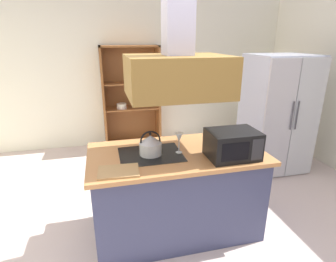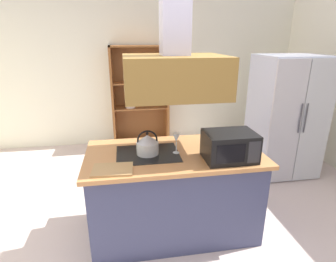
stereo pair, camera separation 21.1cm
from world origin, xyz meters
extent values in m
plane|color=beige|center=(0.00, 0.00, 0.00)|extent=(7.80, 7.80, 0.00)
cube|color=#EBE8CB|center=(0.00, 3.00, 1.35)|extent=(6.00, 0.12, 2.70)
cube|color=#363B5A|center=(0.14, 0.24, 0.43)|extent=(1.64, 0.84, 0.86)
cube|color=#B67A45|center=(0.14, 0.24, 0.88)|extent=(1.72, 0.92, 0.04)
cube|color=black|center=(-0.12, 0.24, 0.90)|extent=(0.60, 0.48, 0.00)
cube|color=brown|center=(0.14, 0.24, 1.64)|extent=(0.90, 0.70, 0.36)
cube|color=#B2B0C7|center=(0.14, 0.24, 2.26)|extent=(0.24, 0.24, 0.88)
cube|color=#AFB6C9|center=(2.00, 1.32, 0.87)|extent=(0.90, 0.72, 1.74)
cube|color=#B8B7BB|center=(1.78, 0.94, 0.87)|extent=(0.44, 0.03, 1.70)
cube|color=#B8BCBF|center=(2.23, 0.94, 0.87)|extent=(0.44, 0.03, 1.70)
cylinder|color=#4C4C51|center=(1.96, 0.91, 0.96)|extent=(0.02, 0.02, 0.40)
cylinder|color=#4C4C51|center=(2.04, 0.91, 0.96)|extent=(0.02, 0.02, 0.40)
cube|color=brown|center=(-0.51, 2.74, 0.92)|extent=(0.04, 0.40, 1.84)
cube|color=brown|center=(0.47, 2.74, 0.92)|extent=(0.04, 0.40, 1.84)
cube|color=brown|center=(-0.02, 2.74, 1.82)|extent=(1.03, 0.40, 0.03)
cube|color=brown|center=(-0.02, 2.74, 0.04)|extent=(1.03, 0.40, 0.08)
cube|color=brown|center=(-0.02, 2.93, 0.92)|extent=(1.03, 0.02, 1.84)
cube|color=brown|center=(-0.02, 2.74, 0.74)|extent=(0.95, 0.36, 0.02)
cube|color=brown|center=(-0.02, 2.74, 1.20)|extent=(0.95, 0.36, 0.02)
cylinder|color=beige|center=(-0.20, 2.69, 0.77)|extent=(0.18, 0.18, 0.05)
cylinder|color=beige|center=(-0.20, 2.69, 0.82)|extent=(0.17, 0.17, 0.05)
cylinder|color=silver|center=(0.10, 2.70, 1.27)|extent=(0.01, 0.01, 0.12)
cone|color=silver|center=(0.10, 2.70, 1.37)|extent=(0.07, 0.07, 0.08)
cylinder|color=silver|center=(0.27, 2.70, 1.27)|extent=(0.01, 0.01, 0.12)
cone|color=silver|center=(0.27, 2.70, 1.37)|extent=(0.07, 0.07, 0.08)
cylinder|color=beige|center=(-0.12, 0.24, 0.96)|extent=(0.21, 0.21, 0.12)
cone|color=#B0B4BB|center=(-0.12, 0.24, 1.06)|extent=(0.20, 0.20, 0.08)
sphere|color=black|center=(-0.12, 0.24, 1.11)|extent=(0.03, 0.03, 0.03)
torus|color=black|center=(-0.12, 0.24, 1.04)|extent=(0.20, 0.02, 0.20)
cube|color=#A9814D|center=(-0.44, -0.06, 0.91)|extent=(0.36, 0.26, 0.02)
cube|color=black|center=(0.61, 0.00, 1.03)|extent=(0.46, 0.34, 0.26)
cube|color=black|center=(0.56, -0.17, 1.03)|extent=(0.26, 0.01, 0.17)
cube|color=#262628|center=(0.77, -0.17, 1.03)|extent=(0.11, 0.01, 0.20)
cylinder|color=silver|center=(0.16, 0.21, 0.90)|extent=(0.06, 0.06, 0.01)
cylinder|color=silver|center=(0.16, 0.21, 0.96)|extent=(0.01, 0.01, 0.11)
cone|color=silver|center=(0.16, 0.21, 1.06)|extent=(0.08, 0.08, 0.09)
camera|label=1|loc=(-0.52, -2.13, 1.97)|focal=28.97mm
camera|label=2|loc=(-0.32, -2.17, 1.97)|focal=28.97mm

